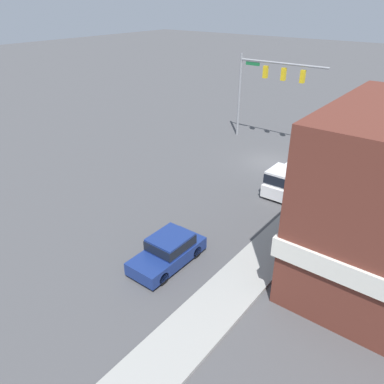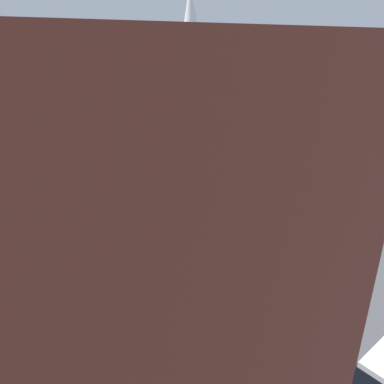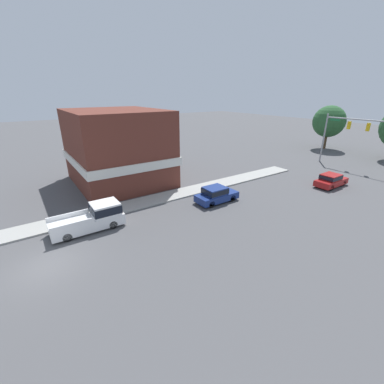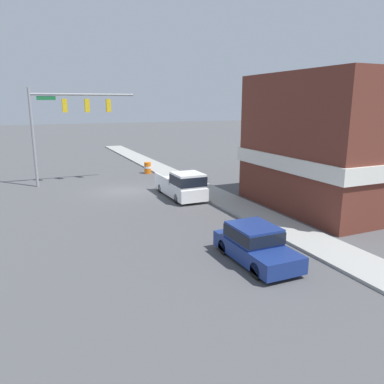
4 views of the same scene
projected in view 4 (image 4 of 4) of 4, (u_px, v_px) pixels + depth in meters
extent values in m
plane|color=#4C4C4F|center=(124.00, 191.00, 28.54)|extent=(200.00, 200.00, 0.00)
cube|color=#9E9E99|center=(192.00, 184.00, 30.76)|extent=(2.40, 60.00, 0.14)
cylinder|color=gray|center=(33.00, 138.00, 29.19)|extent=(0.22, 0.22, 7.71)
cylinder|color=gray|center=(84.00, 95.00, 30.02)|extent=(8.12, 0.18, 0.18)
cube|color=gold|center=(65.00, 106.00, 29.61)|extent=(0.36, 0.36, 1.05)
sphere|color=red|center=(64.00, 102.00, 29.72)|extent=(0.22, 0.22, 0.22)
cube|color=gold|center=(87.00, 106.00, 30.29)|extent=(0.36, 0.36, 1.05)
sphere|color=red|center=(86.00, 102.00, 30.40)|extent=(0.22, 0.22, 0.22)
cube|color=gold|center=(108.00, 106.00, 30.98)|extent=(0.36, 0.36, 1.05)
sphere|color=red|center=(108.00, 102.00, 31.08)|extent=(0.22, 0.22, 0.22)
cube|color=#196B38|center=(46.00, 98.00, 28.96)|extent=(1.40, 0.04, 0.30)
cylinder|color=black|center=(292.00, 263.00, 14.90)|extent=(0.22, 0.66, 0.66)
cylinder|color=black|center=(257.00, 271.00, 14.25)|extent=(0.22, 0.66, 0.66)
cylinder|color=black|center=(255.00, 241.00, 17.24)|extent=(0.22, 0.66, 0.66)
cylinder|color=black|center=(224.00, 247.00, 16.59)|extent=(0.22, 0.66, 0.66)
cube|color=navy|center=(256.00, 250.00, 15.70)|extent=(1.88, 4.25, 0.68)
cube|color=navy|center=(254.00, 233.00, 15.77)|extent=(1.73, 2.04, 0.69)
cube|color=black|center=(254.00, 233.00, 15.77)|extent=(1.75, 2.12, 0.48)
cylinder|color=black|center=(201.00, 196.00, 25.69)|extent=(0.22, 0.66, 0.66)
cylinder|color=black|center=(177.00, 198.00, 25.00)|extent=(0.22, 0.66, 0.66)
cylinder|color=black|center=(182.00, 186.00, 28.67)|extent=(0.22, 0.66, 0.66)
cylinder|color=black|center=(161.00, 188.00, 27.98)|extent=(0.22, 0.66, 0.66)
cube|color=white|center=(180.00, 188.00, 26.77)|extent=(1.97, 5.40, 0.85)
cube|color=white|center=(188.00, 180.00, 25.25)|extent=(1.87, 2.05, 0.92)
cube|color=black|center=(188.00, 180.00, 25.25)|extent=(1.89, 2.13, 0.65)
cube|color=white|center=(185.00, 176.00, 28.04)|extent=(0.12, 3.05, 0.35)
cube|color=white|center=(162.00, 178.00, 27.31)|extent=(0.12, 3.05, 0.35)
cylinder|color=orange|center=(148.00, 168.00, 35.56)|extent=(0.64, 0.64, 1.08)
cylinder|color=white|center=(148.00, 167.00, 35.55)|extent=(0.65, 0.65, 0.19)
cube|color=brown|center=(356.00, 141.00, 24.30)|extent=(11.57, 9.68, 8.32)
cube|color=silver|center=(354.00, 158.00, 24.55)|extent=(11.87, 9.98, 0.90)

